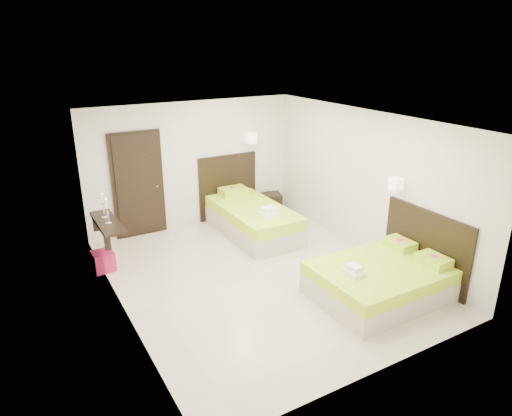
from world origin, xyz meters
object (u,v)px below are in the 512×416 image
bed_double (383,278)px  ottoman (103,261)px  nightstand (270,202)px  bed_single (251,217)px

bed_double → ottoman: bearing=140.2°
bed_double → nightstand: bearing=84.0°
nightstand → ottoman: 4.13m
bed_single → nightstand: size_ratio=4.78×
nightstand → ottoman: bearing=-147.0°
bed_double → ottoman: (-3.58, 2.98, -0.12)m
bed_single → ottoman: bearing=-176.4°
bed_single → ottoman: size_ratio=6.62×
bed_single → bed_double: (0.57, -3.18, -0.04)m
nightstand → ottoman: size_ratio=1.39×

